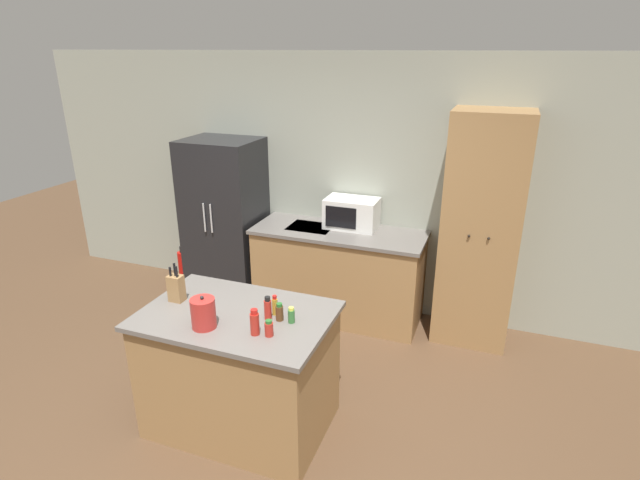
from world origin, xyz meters
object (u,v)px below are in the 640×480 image
fire_extinguisher (184,268)px  pantry_cabinet (480,232)px  spice_bottle_short_red (255,323)px  spice_bottle_amber_oil (291,315)px  spice_bottle_tall_dark (279,312)px  kettle (203,313)px  spice_bottle_green_herb (275,306)px  refrigerator (226,221)px  knife_block (176,288)px  microwave (352,213)px  spice_bottle_orange_cap (268,309)px  spice_bottle_pale_salt (269,329)px

fire_extinguisher → pantry_cabinet: bearing=0.4°
spice_bottle_short_red → spice_bottle_amber_oil: size_ratio=1.59×
spice_bottle_tall_dark → spice_bottle_amber_oil: bearing=-0.5°
pantry_cabinet → kettle: bearing=-127.2°
pantry_cabinet → kettle: (-1.57, -2.07, -0.05)m
spice_bottle_green_herb → spice_bottle_short_red: bearing=-92.3°
refrigerator → knife_block: refrigerator is taller
refrigerator → kettle: bearing=-62.8°
spice_bottle_tall_dark → spice_bottle_green_herb: (-0.06, 0.06, 0.01)m
knife_block → spice_bottle_short_red: 0.76m
microwave → knife_block: 2.04m
pantry_cabinet → knife_block: (-1.95, -1.83, -0.04)m
spice_bottle_tall_dark → spice_bottle_short_red: (-0.07, -0.21, 0.02)m
kettle → fire_extinguisher: size_ratio=0.47×
pantry_cabinet → spice_bottle_amber_oil: pantry_cabinet is taller
microwave → spice_bottle_amber_oil: (0.17, -1.90, -0.11)m
spice_bottle_amber_oil → kettle: bearing=-153.7°
pantry_cabinet → spice_bottle_orange_cap: (-1.23, -1.83, -0.07)m
spice_bottle_pale_salt → fire_extinguisher: 3.00m
spice_bottle_short_red → spice_bottle_orange_cap: size_ratio=1.07×
refrigerator → knife_block: size_ratio=6.07×
spice_bottle_tall_dark → spice_bottle_amber_oil: (0.09, -0.00, -0.01)m
refrigerator → spice_bottle_green_herb: 2.21m
knife_block → spice_bottle_orange_cap: 0.73m
microwave → spice_bottle_amber_oil: bearing=-84.9°
pantry_cabinet → microwave: bearing=176.5°
spice_bottle_orange_cap → kettle: bearing=-145.2°
spice_bottle_amber_oil → spice_bottle_green_herb: size_ratio=0.78×
pantry_cabinet → kettle: pantry_cabinet is taller
pantry_cabinet → spice_bottle_green_herb: size_ratio=15.03×
spice_bottle_tall_dark → spice_bottle_green_herb: size_ratio=0.87×
pantry_cabinet → spice_bottle_short_red: pantry_cabinet is taller
refrigerator → spice_bottle_amber_oil: bearing=-48.8°
refrigerator → spice_bottle_orange_cap: 2.25m
refrigerator → spice_bottle_amber_oil: size_ratio=15.77×
spice_bottle_amber_oil → spice_bottle_green_herb: bearing=158.3°
spice_bottle_amber_oil → knife_block: bearing=-179.6°
spice_bottle_green_herb → spice_bottle_amber_oil: bearing=-21.7°
pantry_cabinet → knife_block: bearing=-136.9°
spice_bottle_short_red → spice_bottle_green_herb: 0.27m
spice_bottle_green_herb → kettle: bearing=-139.4°
knife_block → spice_bottle_tall_dark: bearing=0.5°
spice_bottle_tall_dark → spice_bottle_amber_oil: 0.09m
spice_bottle_short_red → fire_extinguisher: size_ratio=0.37×
kettle → microwave: bearing=81.1°
fire_extinguisher → spice_bottle_pale_salt: bearing=-43.5°
spice_bottle_green_herb → kettle: (-0.36, -0.31, 0.04)m
microwave → fire_extinguisher: (-2.00, -0.10, -0.87)m
spice_bottle_tall_dark → spice_bottle_short_red: spice_bottle_short_red is taller
refrigerator → spice_bottle_orange_cap: (1.38, -1.78, 0.12)m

